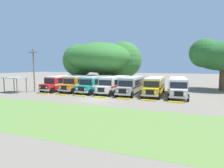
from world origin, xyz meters
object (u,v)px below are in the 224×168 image
(parked_bus_slot_4, at_px, (133,84))
(parked_bus_slot_2, at_px, (97,83))
(parked_bus_slot_6, at_px, (178,86))
(broad_shade_tree, at_px, (104,59))
(parked_bus_slot_3, at_px, (115,83))
(waiting_shelter, at_px, (15,79))
(parked_bus_slot_0, at_px, (65,82))
(parked_bus_slot_1, at_px, (82,82))
(secondary_tree, at_px, (224,55))
(parked_bus_slot_5, at_px, (155,85))
(utility_pole, at_px, (34,69))

(parked_bus_slot_4, bearing_deg, parked_bus_slot_2, -89.43)
(parked_bus_slot_4, xyz_separation_m, parked_bus_slot_6, (7.32, 0.12, 0.00))
(parked_bus_slot_2, distance_m, broad_shade_tree, 11.43)
(parked_bus_slot_2, bearing_deg, parked_bus_slot_4, 90.19)
(parked_bus_slot_3, bearing_deg, waiting_shelter, -65.10)
(parked_bus_slot_0, height_order, parked_bus_slot_1, same)
(parked_bus_slot_1, xyz_separation_m, waiting_shelter, (-9.36, -7.07, 0.87))
(parked_bus_slot_0, height_order, parked_bus_slot_3, same)
(broad_shade_tree, bearing_deg, parked_bus_slot_2, -74.00)
(broad_shade_tree, bearing_deg, secondary_tree, -0.92)
(parked_bus_slot_4, height_order, secondary_tree, secondary_tree)
(parked_bus_slot_2, relative_size, parked_bus_slot_6, 1.00)
(parked_bus_slot_4, bearing_deg, parked_bus_slot_5, 95.12)
(parked_bus_slot_1, distance_m, parked_bus_slot_2, 3.56)
(parked_bus_slot_2, bearing_deg, parked_bus_slot_3, 93.36)
(parked_bus_slot_1, bearing_deg, parked_bus_slot_4, 88.01)
(parked_bus_slot_1, xyz_separation_m, parked_bus_slot_2, (3.52, -0.50, 0.00))
(parked_bus_slot_0, relative_size, parked_bus_slot_2, 1.01)
(broad_shade_tree, bearing_deg, parked_bus_slot_0, -112.06)
(parked_bus_slot_1, relative_size, waiting_shelter, 3.02)
(parked_bus_slot_2, distance_m, parked_bus_slot_4, 6.83)
(parked_bus_slot_4, bearing_deg, broad_shade_tree, -134.97)
(parked_bus_slot_1, bearing_deg, utility_pole, -54.19)
(parked_bus_slot_1, xyz_separation_m, parked_bus_slot_5, (14.09, -0.28, 0.00))
(parked_bus_slot_2, bearing_deg, parked_bus_slot_6, 90.92)
(parked_bus_slot_4, bearing_deg, parked_bus_slot_3, -92.82)
(parked_bus_slot_1, distance_m, parked_bus_slot_4, 10.36)
(broad_shade_tree, height_order, utility_pole, broad_shade_tree)
(parked_bus_slot_3, relative_size, waiting_shelter, 3.03)
(parked_bus_slot_2, relative_size, parked_bus_slot_4, 1.00)
(waiting_shelter, bearing_deg, parked_bus_slot_0, 47.31)
(parked_bus_slot_0, distance_m, parked_bus_slot_5, 17.53)
(parked_bus_slot_1, distance_m, parked_bus_slot_5, 14.09)
(parked_bus_slot_3, xyz_separation_m, broad_shade_tree, (-6.39, 9.80, 4.82))
(parked_bus_slot_4, xyz_separation_m, parked_bus_slot_5, (3.74, 0.27, 0.00))
(parked_bus_slot_6, height_order, secondary_tree, secondary_tree)
(parked_bus_slot_5, bearing_deg, waiting_shelter, -73.69)
(parked_bus_slot_1, height_order, secondary_tree, secondary_tree)
(parked_bus_slot_4, bearing_deg, parked_bus_slot_0, -88.57)
(parked_bus_slot_5, height_order, utility_pole, utility_pole)
(parked_bus_slot_2, height_order, utility_pole, utility_pole)
(parked_bus_slot_1, distance_m, secondary_tree, 27.83)
(parked_bus_slot_2, bearing_deg, broad_shade_tree, -163.38)
(utility_pole, bearing_deg, parked_bus_slot_2, 22.66)
(parked_bus_slot_0, distance_m, parked_bus_slot_3, 10.49)
(parked_bus_slot_2, height_order, secondary_tree, secondary_tree)
(parked_bus_slot_1, height_order, parked_bus_slot_2, same)
(secondary_tree, bearing_deg, parked_bus_slot_3, -153.37)
(parked_bus_slot_3, relative_size, broad_shade_tree, 0.60)
(waiting_shelter, bearing_deg, utility_pole, 43.54)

